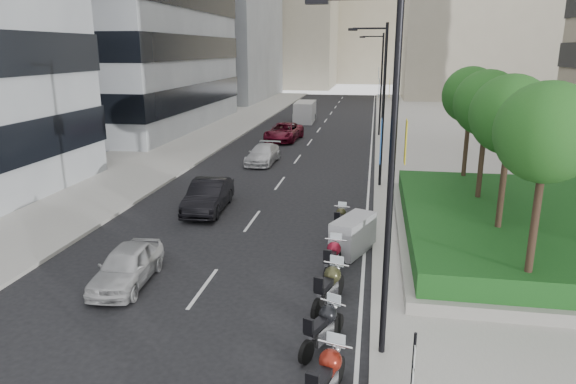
% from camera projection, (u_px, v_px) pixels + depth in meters
% --- Properties ---
extents(ground, '(160.00, 160.00, 0.00)m').
position_uv_depth(ground, '(209.00, 362.00, 12.96)').
color(ground, black).
rests_on(ground, ground).
extents(sidewalk_right, '(10.00, 100.00, 0.15)m').
position_uv_depth(sidewalk_right, '(440.00, 150.00, 39.99)').
color(sidewalk_right, '#9E9B93').
rests_on(sidewalk_right, ground).
extents(sidewalk_left, '(8.00, 100.00, 0.15)m').
position_uv_depth(sidewalk_left, '(184.00, 142.00, 43.35)').
color(sidewalk_left, '#9E9B93').
rests_on(sidewalk_left, ground).
extents(lane_edge, '(0.12, 100.00, 0.01)m').
position_uv_depth(lane_edge, '(371.00, 148.00, 40.85)').
color(lane_edge, silver).
rests_on(lane_edge, ground).
extents(lane_centre, '(0.12, 100.00, 0.01)m').
position_uv_depth(lane_centre, '(307.00, 146.00, 41.69)').
color(lane_centre, silver).
rests_on(lane_centre, ground).
extents(building_grey_far, '(22.00, 26.00, 30.00)m').
position_uv_depth(building_grey_far, '(198.00, 0.00, 79.26)').
color(building_grey_far, gray).
rests_on(building_grey_far, ground).
extents(building_cream_left, '(26.00, 24.00, 34.00)m').
position_uv_depth(building_cream_left, '(273.00, 2.00, 106.26)').
color(building_cream_left, '#B7AD93').
rests_on(building_cream_left, ground).
extents(building_cream_centre, '(30.00, 24.00, 38.00)m').
position_uv_depth(building_cream_centre, '(372.00, 0.00, 121.51)').
color(building_cream_centre, '#B7AD93').
rests_on(building_cream_centre, ground).
extents(planter, '(10.00, 14.00, 0.40)m').
position_uv_depth(planter, '(523.00, 236.00, 20.76)').
color(planter, gray).
rests_on(planter, sidewalk_right).
extents(hedge, '(9.40, 13.40, 0.80)m').
position_uv_depth(hedge, '(525.00, 222.00, 20.59)').
color(hedge, '#123F17').
rests_on(hedge, planter).
extents(tree_0, '(2.80, 2.80, 6.30)m').
position_uv_depth(tree_0, '(547.00, 133.00, 13.93)').
color(tree_0, '#332319').
rests_on(tree_0, planter).
extents(tree_1, '(2.80, 2.80, 6.30)m').
position_uv_depth(tree_1, '(511.00, 115.00, 17.73)').
color(tree_1, '#332319').
rests_on(tree_1, planter).
extents(tree_2, '(2.80, 2.80, 6.30)m').
position_uv_depth(tree_2, '(487.00, 104.00, 21.53)').
color(tree_2, '#332319').
rests_on(tree_2, planter).
extents(tree_3, '(2.80, 2.80, 6.30)m').
position_uv_depth(tree_3, '(471.00, 96.00, 25.33)').
color(tree_3, '#332319').
rests_on(tree_3, planter).
extents(lamp_post_0, '(2.34, 0.45, 9.00)m').
position_uv_depth(lamp_post_0, '(385.00, 164.00, 11.88)').
color(lamp_post_0, black).
rests_on(lamp_post_0, ground).
extents(lamp_post_1, '(2.34, 0.45, 9.00)m').
position_uv_depth(lamp_post_1, '(381.00, 98.00, 28.03)').
color(lamp_post_1, black).
rests_on(lamp_post_1, ground).
extents(lamp_post_2, '(2.34, 0.45, 9.00)m').
position_uv_depth(lamp_post_2, '(380.00, 79.00, 45.12)').
color(lamp_post_2, black).
rests_on(lamp_post_2, ground).
extents(parking_sign, '(0.06, 0.32, 2.50)m').
position_uv_depth(parking_sign, '(412.00, 381.00, 9.89)').
color(parking_sign, black).
rests_on(parking_sign, ground).
extents(motorcycle_1, '(0.92, 2.40, 1.22)m').
position_uv_depth(motorcycle_1, '(326.00, 379.00, 11.26)').
color(motorcycle_1, black).
rests_on(motorcycle_1, ground).
extents(motorcycle_2, '(1.08, 2.11, 1.12)m').
position_uv_depth(motorcycle_2, '(323.00, 327.00, 13.45)').
color(motorcycle_2, black).
rests_on(motorcycle_2, ground).
extents(motorcycle_3, '(0.98, 2.40, 1.23)m').
position_uv_depth(motorcycle_3, '(329.00, 287.00, 15.59)').
color(motorcycle_3, black).
rests_on(motorcycle_3, ground).
extents(motorcycle_4, '(0.77, 2.32, 1.15)m').
position_uv_depth(motorcycle_4, '(332.00, 259.00, 17.79)').
color(motorcycle_4, black).
rests_on(motorcycle_4, ground).
extents(motorcycle_5, '(1.78, 2.51, 1.41)m').
position_uv_depth(motorcycle_5, '(353.00, 235.00, 19.80)').
color(motorcycle_5, black).
rests_on(motorcycle_5, ground).
extents(motorcycle_6, '(0.69, 2.06, 1.03)m').
position_uv_depth(motorcycle_6, '(340.00, 220.00, 22.06)').
color(motorcycle_6, black).
rests_on(motorcycle_6, ground).
extents(car_a, '(1.82, 3.93, 1.31)m').
position_uv_depth(car_a, '(127.00, 266.00, 17.14)').
color(car_a, '#ADAEAF').
rests_on(car_a, ground).
extents(car_b, '(1.89, 4.70, 1.52)m').
position_uv_depth(car_b, '(208.00, 196.00, 24.92)').
color(car_b, black).
rests_on(car_b, ground).
extents(car_c, '(1.97, 4.49, 1.28)m').
position_uv_depth(car_c, '(263.00, 154.00, 35.42)').
color(car_c, silver).
rests_on(car_c, ground).
extents(car_d, '(2.97, 5.65, 1.52)m').
position_uv_depth(car_d, '(284.00, 132.00, 44.18)').
color(car_d, '#5D0B1D').
rests_on(car_d, ground).
extents(delivery_van, '(2.09, 5.21, 2.17)m').
position_uv_depth(delivery_van, '(305.00, 113.00, 55.37)').
color(delivery_van, '#BDBDC0').
rests_on(delivery_van, ground).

